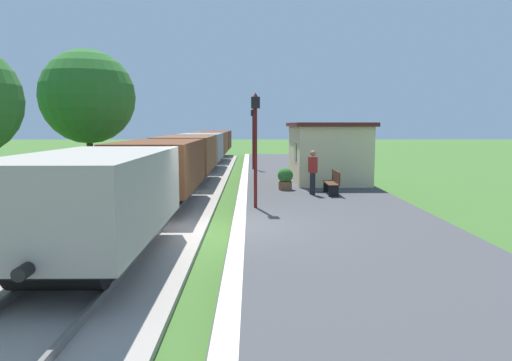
# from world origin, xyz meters

# --- Properties ---
(ground_plane) EXTENTS (160.00, 160.00, 0.00)m
(ground_plane) POSITION_xyz_m (0.00, 0.00, 0.00)
(ground_plane) COLOR #3D6628
(platform_slab) EXTENTS (6.00, 60.00, 0.25)m
(platform_slab) POSITION_xyz_m (3.20, 0.00, 0.12)
(platform_slab) COLOR #424244
(platform_slab) RESTS_ON ground
(platform_edge_stripe) EXTENTS (0.36, 60.00, 0.01)m
(platform_edge_stripe) POSITION_xyz_m (0.40, 0.00, 0.25)
(platform_edge_stripe) COLOR silver
(platform_edge_stripe) RESTS_ON platform_slab
(track_ballast) EXTENTS (3.80, 60.00, 0.12)m
(track_ballast) POSITION_xyz_m (-2.40, 0.00, 0.06)
(track_ballast) COLOR #9E9389
(track_ballast) RESTS_ON ground
(rail_near) EXTENTS (0.07, 60.00, 0.14)m
(rail_near) POSITION_xyz_m (-1.68, 0.00, 0.19)
(rail_near) COLOR slate
(rail_near) RESTS_ON track_ballast
(rail_far) EXTENTS (0.07, 60.00, 0.14)m
(rail_far) POSITION_xyz_m (-3.12, 0.00, 0.19)
(rail_far) COLOR slate
(rail_far) RESTS_ON track_ballast
(freight_train) EXTENTS (2.50, 39.20, 2.12)m
(freight_train) POSITION_xyz_m (-2.40, 13.57, 1.40)
(freight_train) COLOR gray
(freight_train) RESTS_ON rail_near
(station_hut) EXTENTS (3.50, 5.80, 2.78)m
(station_hut) POSITION_xyz_m (4.40, 10.07, 1.65)
(station_hut) COLOR beige
(station_hut) RESTS_ON platform_slab
(bench_near_hut) EXTENTS (0.42, 1.50, 0.91)m
(bench_near_hut) POSITION_xyz_m (3.91, 5.54, 0.72)
(bench_near_hut) COLOR #422819
(bench_near_hut) RESTS_ON platform_slab
(bench_down_platform) EXTENTS (0.42, 1.50, 0.91)m
(bench_down_platform) POSITION_xyz_m (3.91, 15.00, 0.72)
(bench_down_platform) COLOR #422819
(bench_down_platform) RESTS_ON platform_slab
(person_waiting) EXTENTS (0.32, 0.43, 1.71)m
(person_waiting) POSITION_xyz_m (3.11, 5.44, 1.18)
(person_waiting) COLOR black
(person_waiting) RESTS_ON platform_slab
(potted_planter) EXTENTS (0.64, 0.64, 0.92)m
(potted_planter) POSITION_xyz_m (2.17, 6.87, 0.72)
(potted_planter) COLOR brown
(potted_planter) RESTS_ON platform_slab
(lamp_post_near) EXTENTS (0.28, 0.28, 3.70)m
(lamp_post_near) POSITION_xyz_m (0.88, 2.73, 2.80)
(lamp_post_near) COLOR #591414
(lamp_post_near) RESTS_ON platform_slab
(lamp_post_far) EXTENTS (0.28, 0.28, 3.70)m
(lamp_post_far) POSITION_xyz_m (0.88, 15.69, 2.80)
(lamp_post_far) COLOR #591414
(lamp_post_far) RESTS_ON platform_slab
(tree_trackside_far) EXTENTS (4.17, 4.17, 6.26)m
(tree_trackside_far) POSITION_xyz_m (-6.57, 8.83, 4.17)
(tree_trackside_far) COLOR #4C3823
(tree_trackside_far) RESTS_ON ground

